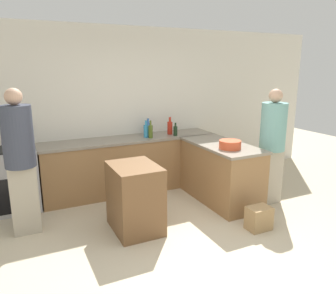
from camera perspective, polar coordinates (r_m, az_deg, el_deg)
The scene contains 15 objects.
ground_plane at distance 3.93m, azimuth 4.70°, elevation -17.66°, with size 14.00×14.00×0.00m, color beige.
wall_back at distance 5.66m, azimuth -7.83°, elevation 6.59°, with size 8.00×0.06×2.70m.
counter_back at distance 5.54m, azimuth -6.46°, elevation -3.00°, with size 2.91×0.63×0.91m.
counter_peninsula at distance 5.17m, azimuth 9.11°, elevation -4.33°, with size 0.69×1.44×0.91m.
range_oven at distance 5.26m, azimuth -25.06°, elevation -5.14°, with size 0.62×0.60×0.92m.
island_table at distance 4.22m, azimuth -5.78°, elevation -8.81°, with size 0.56×0.73×0.86m.
mixing_bowl at distance 4.75m, azimuth 10.75°, elevation 0.43°, with size 0.31×0.31×0.12m.
dish_soap_bottle at distance 5.42m, azimuth -3.82°, elevation 2.85°, with size 0.09×0.09×0.28m.
hot_sauce_bottle at distance 5.67m, azimuth 0.33°, elevation 3.43°, with size 0.09×0.09×0.30m.
water_bottle_blue at distance 5.66m, azimuth -3.47°, elevation 3.32°, with size 0.08×0.08×0.28m.
wine_bottle_dark at distance 5.55m, azimuth 1.30°, elevation 2.89°, with size 0.07×0.07×0.22m.
olive_oil_bottle at distance 5.36m, azimuth -3.05°, elevation 2.77°, with size 0.07×0.07×0.29m.
person_by_range at distance 4.33m, azimuth -24.35°, elevation -1.67°, with size 0.36×0.36×1.81m.
person_at_peninsula at distance 5.12m, azimuth 17.67°, elevation 0.65°, with size 0.37×0.37×1.74m.
paper_bag at distance 4.47m, azimuth 15.54°, elevation -11.86°, with size 0.31×0.22×0.30m.
Camera 1 is at (-1.73, -2.87, 2.05)m, focal length 35.00 mm.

